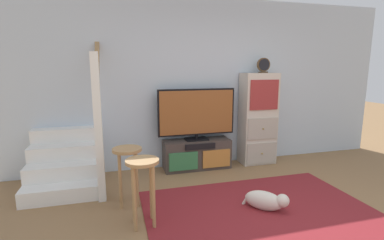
# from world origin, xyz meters

# --- Properties ---
(back_wall) EXTENTS (6.40, 0.12, 2.70)m
(back_wall) POSITION_xyz_m (0.00, 2.46, 1.35)
(back_wall) COLOR silver
(back_wall) RESTS_ON ground_plane
(area_rug) EXTENTS (2.60, 1.80, 0.01)m
(area_rug) POSITION_xyz_m (0.00, 0.60, 0.01)
(area_rug) COLOR maroon
(area_rug) RESTS_ON ground_plane
(media_console) EXTENTS (1.08, 0.38, 0.47)m
(media_console) POSITION_xyz_m (-0.30, 2.19, 0.23)
(media_console) COLOR #423833
(media_console) RESTS_ON ground_plane
(television) EXTENTS (1.24, 0.22, 0.82)m
(television) POSITION_xyz_m (-0.30, 2.22, 0.91)
(television) COLOR black
(television) RESTS_ON media_console
(side_cabinet) EXTENTS (0.58, 0.38, 1.53)m
(side_cabinet) POSITION_xyz_m (0.78, 2.20, 0.76)
(side_cabinet) COLOR beige
(side_cabinet) RESTS_ON ground_plane
(desk_clock) EXTENTS (0.22, 0.08, 0.24)m
(desk_clock) POSITION_xyz_m (0.82, 2.19, 1.65)
(desk_clock) COLOR #4C3823
(desk_clock) RESTS_ON side_cabinet
(staircase) EXTENTS (1.00, 1.36, 2.20)m
(staircase) POSITION_xyz_m (-2.24, 2.20, 0.37)
(staircase) COLOR white
(staircase) RESTS_ON ground_plane
(bar_stool_near) EXTENTS (0.34, 0.34, 0.71)m
(bar_stool_near) POSITION_xyz_m (-1.31, 0.70, 0.53)
(bar_stool_near) COLOR #A37A4C
(bar_stool_near) RESTS_ON ground_plane
(bar_stool_far) EXTENTS (0.34, 0.34, 0.70)m
(bar_stool_far) POSITION_xyz_m (-1.44, 1.22, 0.52)
(bar_stool_far) COLOR #A37A4C
(bar_stool_far) RESTS_ON ground_plane
(dog) EXTENTS (0.46, 0.45, 0.23)m
(dog) POSITION_xyz_m (0.08, 0.65, 0.12)
(dog) COLOR beige
(dog) RESTS_ON ground_plane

